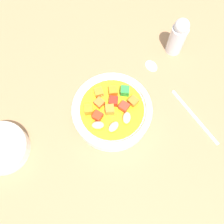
% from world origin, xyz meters
% --- Properties ---
extents(ground_plane, '(1.40, 1.40, 0.02)m').
position_xyz_m(ground_plane, '(0.00, 0.00, -0.01)').
color(ground_plane, '#9E754F').
extents(soup_bowl_main, '(0.16, 0.16, 0.06)m').
position_xyz_m(soup_bowl_main, '(-0.00, 0.00, 0.03)').
color(soup_bowl_main, white).
rests_on(soup_bowl_main, ground_plane).
extents(spoon, '(0.09, 0.22, 0.01)m').
position_xyz_m(spoon, '(0.12, -0.07, 0.00)').
color(spoon, silver).
rests_on(spoon, ground_plane).
extents(side_bowl_small, '(0.10, 0.10, 0.03)m').
position_xyz_m(side_bowl_small, '(-0.18, 0.13, 0.02)').
color(side_bowl_small, white).
rests_on(side_bowl_small, ground_plane).
extents(pepper_shaker, '(0.04, 0.04, 0.10)m').
position_xyz_m(pepper_shaker, '(0.21, -0.02, 0.05)').
color(pepper_shaker, silver).
rests_on(pepper_shaker, ground_plane).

